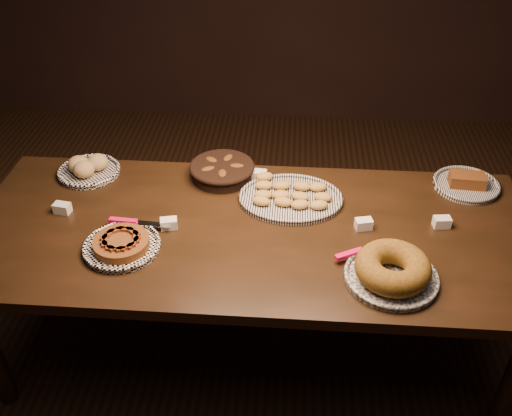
# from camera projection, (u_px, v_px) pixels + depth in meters

# --- Properties ---
(ground) EXTENTS (5.00, 5.00, 0.00)m
(ground) POSITION_uv_depth(u_px,v_px,m) (252.00, 346.00, 2.85)
(ground) COLOR black
(ground) RESTS_ON ground
(buffet_table) EXTENTS (2.40, 1.00, 0.75)m
(buffet_table) POSITION_uv_depth(u_px,v_px,m) (251.00, 242.00, 2.45)
(buffet_table) COLOR black
(buffet_table) RESTS_ON ground
(apple_tart_plate) EXTENTS (0.33, 0.32, 0.06)m
(apple_tart_plate) POSITION_uv_depth(u_px,v_px,m) (122.00, 244.00, 2.28)
(apple_tart_plate) COLOR white
(apple_tart_plate) RESTS_ON buffet_table
(madeleine_platter) EXTENTS (0.46, 0.38, 0.05)m
(madeleine_platter) POSITION_uv_depth(u_px,v_px,m) (290.00, 197.00, 2.56)
(madeleine_platter) COLOR black
(madeleine_platter) RESTS_ON buffet_table
(bundt_cake_plate) EXTENTS (0.39, 0.39, 0.11)m
(bundt_cake_plate) POSITION_uv_depth(u_px,v_px,m) (392.00, 270.00, 2.12)
(bundt_cake_plate) COLOR black
(bundt_cake_plate) RESTS_ON buffet_table
(croissant_basket) EXTENTS (0.31, 0.31, 0.08)m
(croissant_basket) POSITION_uv_depth(u_px,v_px,m) (222.00, 170.00, 2.69)
(croissant_basket) COLOR black
(croissant_basket) RESTS_ON buffet_table
(bread_roll_plate) EXTENTS (0.30, 0.30, 0.09)m
(bread_roll_plate) POSITION_uv_depth(u_px,v_px,m) (88.00, 168.00, 2.72)
(bread_roll_plate) COLOR white
(bread_roll_plate) RESTS_ON buffet_table
(loaf_plate) EXTENTS (0.30, 0.30, 0.07)m
(loaf_plate) POSITION_uv_depth(u_px,v_px,m) (466.00, 183.00, 2.64)
(loaf_plate) COLOR black
(loaf_plate) RESTS_ON buffet_table
(tent_cards) EXTENTS (1.71, 0.46, 0.04)m
(tent_cards) POSITION_uv_depth(u_px,v_px,m) (258.00, 210.00, 2.47)
(tent_cards) COLOR white
(tent_cards) RESTS_ON buffet_table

